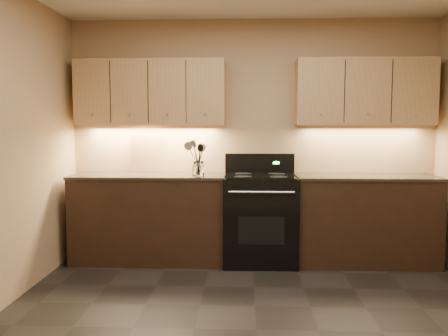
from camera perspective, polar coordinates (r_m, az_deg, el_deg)
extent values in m
plane|color=black|center=(3.58, 3.93, -18.85)|extent=(4.00, 4.00, 0.00)
cube|color=tan|center=(5.27, 3.44, 3.52)|extent=(4.00, 0.04, 2.60)
cube|color=black|center=(5.17, -8.91, -6.07)|extent=(1.60, 0.60, 0.90)
cube|color=#3C3426|center=(5.10, -8.98, -0.94)|extent=(1.62, 0.62, 0.03)
cube|color=black|center=(5.23, 16.56, -6.10)|extent=(1.44, 0.60, 0.90)
cube|color=#3C3426|center=(5.16, 16.70, -1.03)|extent=(1.46, 0.62, 0.03)
cube|color=black|center=(5.05, 4.36, -6.18)|extent=(0.76, 0.65, 0.92)
cube|color=black|center=(4.98, 4.40, -0.93)|extent=(0.70, 0.60, 0.01)
cube|color=black|center=(5.25, 4.30, 0.55)|extent=(0.76, 0.07, 0.22)
cube|color=#19FF33|center=(5.22, 6.29, 0.63)|extent=(0.06, 0.00, 0.03)
cylinder|color=silver|center=(4.65, 4.54, -2.92)|extent=(0.65, 0.02, 0.02)
cube|color=black|center=(4.74, 4.50, -7.52)|extent=(0.46, 0.00, 0.28)
cylinder|color=black|center=(4.82, 2.33, -1.03)|extent=(0.18, 0.18, 0.00)
cylinder|color=black|center=(4.84, 6.60, -1.05)|extent=(0.18, 0.18, 0.00)
cylinder|color=black|center=(5.12, 2.33, -0.66)|extent=(0.18, 0.18, 0.00)
cylinder|color=black|center=(5.13, 6.35, -0.67)|extent=(0.18, 0.18, 0.00)
cube|color=tan|center=(5.23, -8.80, 8.94)|extent=(1.60, 0.30, 0.70)
cube|color=tan|center=(5.28, 16.55, 8.74)|extent=(1.44, 0.30, 0.70)
cube|color=#B2B5BA|center=(5.41, -10.48, 1.58)|extent=(0.08, 0.01, 0.12)
cylinder|color=white|center=(4.90, -3.12, -0.07)|extent=(0.16, 0.16, 0.15)
cylinder|color=white|center=(4.91, -3.11, -0.86)|extent=(0.12, 0.12, 0.02)
cube|color=#DEB177|center=(5.35, -9.34, 1.77)|extent=(0.34, 0.13, 0.42)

